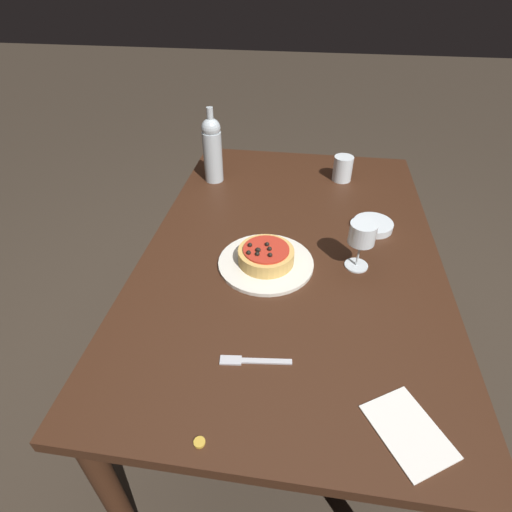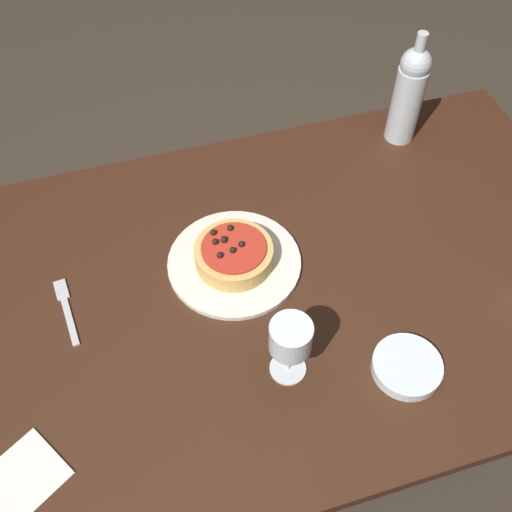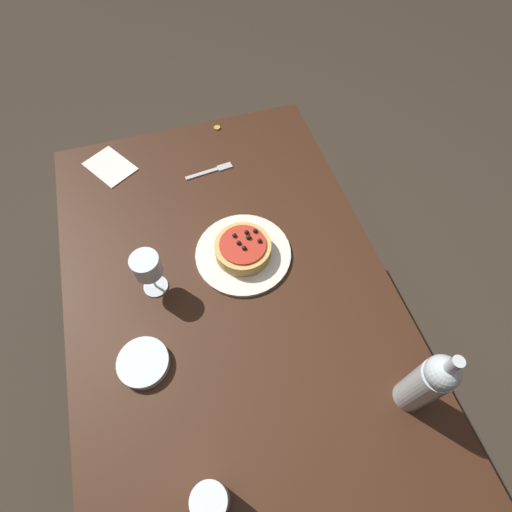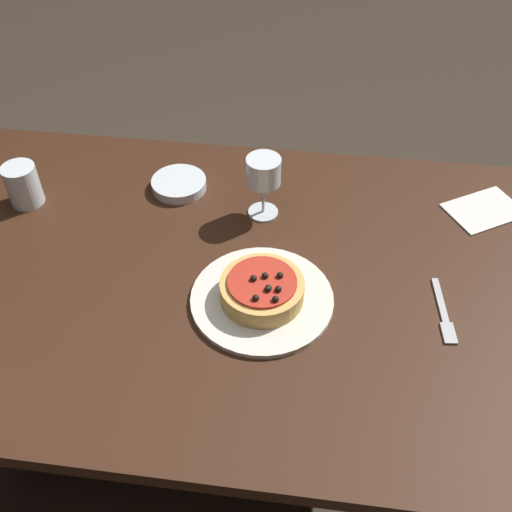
% 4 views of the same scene
% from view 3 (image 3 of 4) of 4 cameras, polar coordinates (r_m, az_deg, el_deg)
% --- Properties ---
extents(ground_plane, '(14.00, 14.00, 0.00)m').
position_cam_3_polar(ground_plane, '(1.90, -2.44, -15.38)').
color(ground_plane, '#382D23').
extents(dining_table, '(1.50, 0.95, 0.76)m').
position_cam_3_polar(dining_table, '(1.27, -3.57, -6.82)').
color(dining_table, '#381E11').
rests_on(dining_table, ground_plane).
extents(dinner_plate, '(0.30, 0.30, 0.01)m').
position_cam_3_polar(dinner_plate, '(1.25, -1.84, 0.33)').
color(dinner_plate, silver).
rests_on(dinner_plate, dining_table).
extents(pizza, '(0.17, 0.17, 0.06)m').
position_cam_3_polar(pizza, '(1.22, -1.87, 1.09)').
color(pizza, tan).
rests_on(pizza, dinner_plate).
extents(wine_glass, '(0.08, 0.08, 0.16)m').
position_cam_3_polar(wine_glass, '(1.13, -15.32, -1.55)').
color(wine_glass, silver).
rests_on(wine_glass, dining_table).
extents(wine_bottle, '(0.08, 0.08, 0.30)m').
position_cam_3_polar(wine_bottle, '(1.03, 23.30, -16.30)').
color(wine_bottle, '#B2BCC1').
rests_on(wine_bottle, dining_table).
extents(water_cup, '(0.08, 0.08, 0.10)m').
position_cam_3_polar(water_cup, '(1.02, -6.50, -31.47)').
color(water_cup, silver).
rests_on(water_cup, dining_table).
extents(side_bowl, '(0.14, 0.14, 0.03)m').
position_cam_3_polar(side_bowl, '(1.14, -15.79, -14.46)').
color(side_bowl, silver).
rests_on(side_bowl, dining_table).
extents(fork, '(0.04, 0.18, 0.00)m').
position_cam_3_polar(fork, '(1.47, -6.29, 12.04)').
color(fork, '#B7B7BC').
rests_on(fork, dining_table).
extents(paper_napkin, '(0.21, 0.20, 0.00)m').
position_cam_3_polar(paper_napkin, '(1.57, -20.13, 11.92)').
color(paper_napkin, silver).
rests_on(paper_napkin, dining_table).
extents(bottle_cap, '(0.02, 0.02, 0.01)m').
position_cam_3_polar(bottle_cap, '(1.63, -5.57, 17.77)').
color(bottle_cap, gold).
rests_on(bottle_cap, dining_table).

